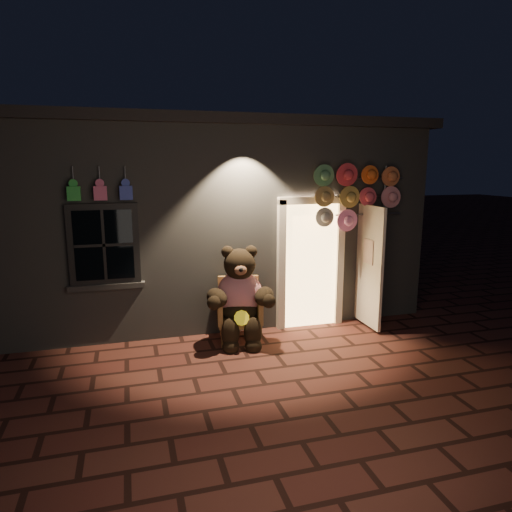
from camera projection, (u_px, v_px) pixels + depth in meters
name	position (u px, v px, depth m)	size (l,w,h in m)	color
ground	(256.00, 370.00, 6.08)	(60.00, 60.00, 0.00)	#53281F
shop_building	(205.00, 212.00, 9.51)	(7.30, 5.95, 3.51)	slate
wicker_armchair	(239.00, 309.00, 7.09)	(0.76, 0.70, 0.97)	#A77040
teddy_bear	(240.00, 297.00, 6.93)	(1.12, 0.95, 1.56)	red
hat_rack	(356.00, 195.00, 7.40)	(1.60, 0.22, 2.70)	#59595E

